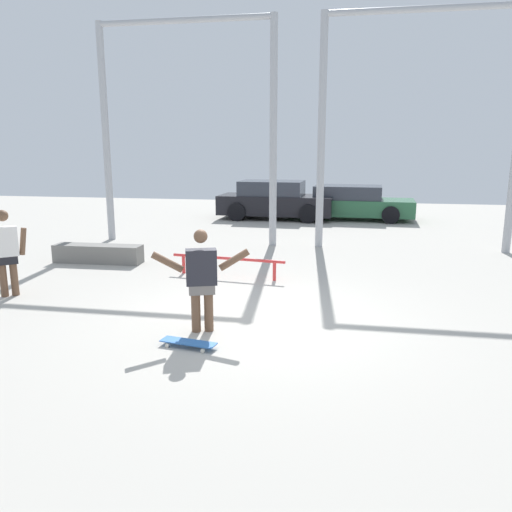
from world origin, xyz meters
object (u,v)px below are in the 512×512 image
(skateboarder, at_px, (202,277))
(grind_rail, at_px, (228,261))
(skateboard, at_px, (188,343))
(parked_car_black, at_px, (275,201))
(bystander, at_px, (6,250))
(parked_car_green, at_px, (351,203))
(grind_box, at_px, (98,254))

(skateboarder, bearing_deg, grind_rail, 77.70)
(grind_rail, bearing_deg, skateboard, -84.62)
(skateboard, height_order, parked_car_black, parked_car_black)
(grind_rail, bearing_deg, bystander, -150.08)
(skateboarder, xyz_separation_m, parked_car_green, (2.18, 12.42, -0.20))
(skateboarder, xyz_separation_m, grind_box, (-3.65, 3.90, -0.60))
(skateboard, bearing_deg, skateboarder, 98.08)
(skateboarder, distance_m, parked_car_green, 12.61)
(skateboarder, height_order, grind_rail, skateboarder)
(grind_rail, bearing_deg, parked_car_black, 91.76)
(skateboarder, bearing_deg, grind_box, 114.09)
(skateboard, distance_m, bystander, 4.33)
(bystander, bearing_deg, parked_car_black, -146.06)
(skateboarder, height_order, parked_car_black, skateboarder)
(skateboard, xyz_separation_m, parked_car_green, (2.20, 13.03, 0.55))
(grind_box, relative_size, parked_car_green, 0.45)
(grind_rail, relative_size, bystander, 1.56)
(grind_box, bearing_deg, bystander, -95.46)
(bystander, bearing_deg, parked_car_green, -157.70)
(grind_box, relative_size, bystander, 1.33)
(skateboarder, distance_m, skateboard, 0.97)
(skateboard, distance_m, parked_car_green, 13.23)
(skateboard, relative_size, grind_box, 0.39)
(skateboard, bearing_deg, grind_rail, 105.22)
(grind_rail, bearing_deg, grind_box, 167.06)
(skateboard, bearing_deg, bystander, 166.07)
(skateboarder, height_order, grind_box, skateboarder)
(skateboard, bearing_deg, parked_car_black, 102.68)
(grind_rail, distance_m, parked_car_green, 9.62)
(grind_box, distance_m, grind_rail, 3.37)
(parked_car_black, xyz_separation_m, parked_car_green, (2.83, 0.39, -0.08))
(skateboard, bearing_deg, grind_box, 138.68)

